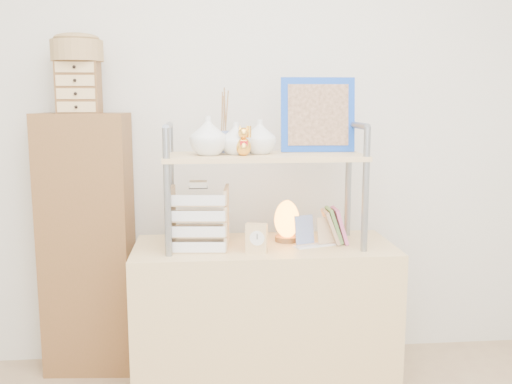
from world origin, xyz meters
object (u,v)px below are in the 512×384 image
Objects in this scene: desk at (264,322)px; letter_tray at (199,221)px; cabinet at (87,245)px; salt_lamp at (287,220)px.

letter_tray is (-0.30, -0.03, 0.50)m from desk.
desk is 0.58m from letter_tray.
cabinet is 1.05m from salt_lamp.
cabinet is at bearing 157.15° from desk.
desk is 6.08× the size of salt_lamp.
cabinet is 0.73m from letter_tray.
cabinet reaches higher than salt_lamp.
salt_lamp is at bearing 11.95° from letter_tray.
letter_tray is at bearing -29.86° from cabinet.
desk is at bearing -151.87° from salt_lamp.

